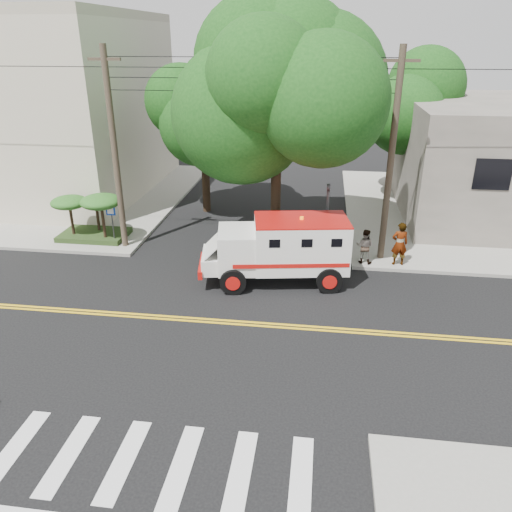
# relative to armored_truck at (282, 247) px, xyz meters

# --- Properties ---
(ground) EXTENTS (100.00, 100.00, 0.00)m
(ground) POSITION_rel_armored_truck_xyz_m (-2.05, -3.50, -1.53)
(ground) COLOR black
(ground) RESTS_ON ground
(sidewalk_ne) EXTENTS (17.00, 17.00, 0.15)m
(sidewalk_ne) POSITION_rel_armored_truck_xyz_m (11.45, 10.00, -1.45)
(sidewalk_ne) COLOR gray
(sidewalk_ne) RESTS_ON ground
(sidewalk_nw) EXTENTS (17.00, 17.00, 0.15)m
(sidewalk_nw) POSITION_rel_armored_truck_xyz_m (-15.55, 10.00, -1.45)
(sidewalk_nw) COLOR gray
(sidewalk_nw) RESTS_ON ground
(building_left) EXTENTS (16.00, 14.00, 10.00)m
(building_left) POSITION_rel_armored_truck_xyz_m (-17.55, 11.50, 3.62)
(building_left) COLOR beige
(building_left) RESTS_ON sidewalk_nw
(utility_pole_left) EXTENTS (0.28, 0.28, 9.00)m
(utility_pole_left) POSITION_rel_armored_truck_xyz_m (-7.65, 2.50, 2.97)
(utility_pole_left) COLOR #382D23
(utility_pole_left) RESTS_ON ground
(utility_pole_right) EXTENTS (0.28, 0.28, 9.00)m
(utility_pole_right) POSITION_rel_armored_truck_xyz_m (4.25, 2.70, 2.97)
(utility_pole_right) COLOR #382D23
(utility_pole_right) RESTS_ON ground
(tree_main) EXTENTS (6.08, 5.70, 9.85)m
(tree_main) POSITION_rel_armored_truck_xyz_m (-0.11, 2.71, 5.67)
(tree_main) COLOR black
(tree_main) RESTS_ON ground
(tree_left) EXTENTS (4.48, 4.20, 7.70)m
(tree_left) POSITION_rel_armored_truck_xyz_m (-4.73, 8.29, 4.20)
(tree_left) COLOR black
(tree_left) RESTS_ON ground
(tree_right) EXTENTS (4.80, 4.50, 8.20)m
(tree_right) POSITION_rel_armored_truck_xyz_m (6.79, 12.27, 4.57)
(tree_right) COLOR black
(tree_right) RESTS_ON ground
(traffic_signal) EXTENTS (0.15, 0.18, 3.60)m
(traffic_signal) POSITION_rel_armored_truck_xyz_m (1.75, 2.10, 0.70)
(traffic_signal) COLOR #3F3F42
(traffic_signal) RESTS_ON ground
(accessibility_sign) EXTENTS (0.45, 0.10, 2.02)m
(accessibility_sign) POSITION_rel_armored_truck_xyz_m (-8.25, 2.67, -0.16)
(accessibility_sign) COLOR #3F3F42
(accessibility_sign) RESTS_ON ground
(palm_planter) EXTENTS (3.52, 2.63, 2.36)m
(palm_planter) POSITION_rel_armored_truck_xyz_m (-9.49, 3.13, 0.12)
(palm_planter) COLOR #1E3314
(palm_planter) RESTS_ON sidewalk_nw
(armored_truck) EXTENTS (6.17, 3.16, 2.69)m
(armored_truck) POSITION_rel_armored_truck_xyz_m (0.00, 0.00, 0.00)
(armored_truck) COLOR white
(armored_truck) RESTS_ON ground
(pedestrian_a) EXTENTS (0.76, 0.55, 1.93)m
(pedestrian_a) POSITION_rel_armored_truck_xyz_m (4.90, 2.00, -0.42)
(pedestrian_a) COLOR gray
(pedestrian_a) RESTS_ON sidewalk_ne
(pedestrian_b) EXTENTS (0.88, 0.76, 1.54)m
(pedestrian_b) POSITION_rel_armored_truck_xyz_m (3.45, 2.00, -0.61)
(pedestrian_b) COLOR gray
(pedestrian_b) RESTS_ON sidewalk_ne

